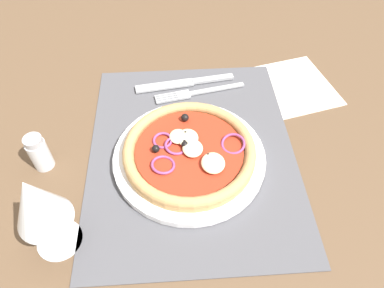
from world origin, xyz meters
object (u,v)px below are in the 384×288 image
at_px(plate, 189,157).
at_px(pizza, 189,151).
at_px(napkin, 294,86).
at_px(wine_glass, 37,204).
at_px(knife, 184,83).
at_px(pepper_shaker, 39,153).
at_px(fork, 195,93).

bearing_deg(plate, pizza, -77.47).
bearing_deg(napkin, wine_glass, 126.36).
relative_size(knife, napkin, 1.26).
height_order(pizza, pepper_shaker, pepper_shaker).
bearing_deg(napkin, pizza, 128.30).
xyz_separation_m(napkin, pepper_shaker, (-0.17, 0.46, 0.03)).
relative_size(knife, pepper_shaker, 2.99).
relative_size(pizza, wine_glass, 1.45).
relative_size(plate, pepper_shaker, 3.76).
height_order(plate, napkin, plate).
xyz_separation_m(knife, wine_glass, (-0.32, 0.19, 0.09)).
bearing_deg(wine_glass, pepper_shaker, 19.21).
bearing_deg(knife, pizza, 81.88).
xyz_separation_m(plate, pizza, (0.00, -0.00, 0.02)).
distance_m(pizza, knife, 0.19).
bearing_deg(fork, pizza, 71.59).
distance_m(fork, pepper_shaker, 0.31).
relative_size(plate, fork, 1.40).
distance_m(plate, pizza, 0.02).
height_order(fork, wine_glass, wine_glass).
height_order(plate, wine_glass, wine_glass).
distance_m(knife, pepper_shaker, 0.31).
bearing_deg(napkin, fork, 93.86).
height_order(knife, wine_glass, wine_glass).
distance_m(napkin, pepper_shaker, 0.50).
xyz_separation_m(plate, wine_glass, (-0.13, 0.19, 0.09)).
xyz_separation_m(knife, napkin, (-0.02, -0.22, -0.00)).
bearing_deg(pizza, knife, -0.15).
bearing_deg(napkin, pepper_shaker, 109.94).
height_order(plate, pepper_shaker, pepper_shaker).
xyz_separation_m(fork, napkin, (0.01, -0.20, -0.00)).
distance_m(pizza, wine_glass, 0.24).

